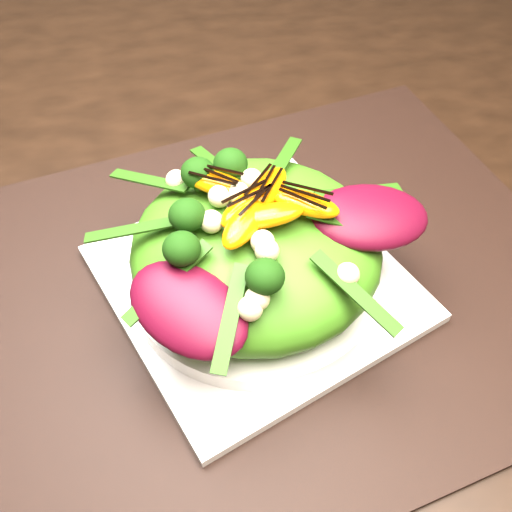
{
  "coord_description": "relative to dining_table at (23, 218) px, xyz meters",
  "views": [
    {
      "loc": [
        0.17,
        -0.46,
        1.17
      ],
      "look_at": [
        0.22,
        -0.14,
        0.79
      ],
      "focal_mm": 42.0,
      "sensor_mm": 36.0,
      "label": 1
    }
  ],
  "objects": [
    {
      "name": "floor",
      "position": [
        0.0,
        0.0,
        -0.73
      ],
      "size": [
        4.0,
        4.0,
        0.01
      ],
      "primitive_type": "cube",
      "color": "brown",
      "rests_on": "ground"
    },
    {
      "name": "dining_table",
      "position": [
        0.0,
        0.0,
        0.0
      ],
      "size": [
        1.6,
        0.9,
        0.75
      ],
      "primitive_type": "cube",
      "color": "black",
      "rests_on": "floor"
    },
    {
      "name": "placemat",
      "position": [
        0.22,
        -0.14,
        0.02
      ],
      "size": [
        0.65,
        0.55,
        0.0
      ],
      "primitive_type": "cube",
      "rotation": [
        0.0,
        0.0,
        0.24
      ],
      "color": "black",
      "rests_on": "dining_table"
    },
    {
      "name": "plate_base",
      "position": [
        0.22,
        -0.14,
        0.03
      ],
      "size": [
        0.31,
        0.31,
        0.01
      ],
      "primitive_type": "cube",
      "rotation": [
        0.0,
        0.0,
        0.4
      ],
      "color": "silver",
      "rests_on": "placemat"
    },
    {
      "name": "salad_bowl",
      "position": [
        0.22,
        -0.14,
        0.04
      ],
      "size": [
        0.28,
        0.28,
        0.02
      ],
      "primitive_type": "cylinder",
      "rotation": [
        0.0,
        0.0,
        -0.4
      ],
      "color": "white",
      "rests_on": "plate_base"
    },
    {
      "name": "lettuce_mound",
      "position": [
        0.22,
        -0.14,
        0.07
      ],
      "size": [
        0.21,
        0.21,
        0.07
      ],
      "primitive_type": "ellipsoid",
      "rotation": [
        0.0,
        0.0,
        0.01
      ],
      "color": "#3E7616",
      "rests_on": "salad_bowl"
    },
    {
      "name": "radicchio_leaf",
      "position": [
        0.31,
        -0.15,
        0.1
      ],
      "size": [
        0.1,
        0.06,
        0.02
      ],
      "primitive_type": "ellipsoid",
      "rotation": [
        0.0,
        0.0,
        0.0
      ],
      "color": "#3F0615",
      "rests_on": "lettuce_mound"
    },
    {
      "name": "orange_segment",
      "position": [
        0.21,
        -0.12,
        0.12
      ],
      "size": [
        0.06,
        0.03,
        0.01
      ],
      "primitive_type": "ellipsoid",
      "rotation": [
        0.0,
        0.0,
        0.13
      ],
      "color": "orange",
      "rests_on": "lettuce_mound"
    },
    {
      "name": "broccoli_floret",
      "position": [
        0.17,
        -0.11,
        0.12
      ],
      "size": [
        0.05,
        0.05,
        0.04
      ],
      "primitive_type": "sphere",
      "rotation": [
        0.0,
        0.0,
        0.35
      ],
      "color": "#153409",
      "rests_on": "lettuce_mound"
    },
    {
      "name": "macadamia_nut",
      "position": [
        0.24,
        -0.19,
        0.12
      ],
      "size": [
        0.02,
        0.02,
        0.02
      ],
      "primitive_type": "sphere",
      "rotation": [
        0.0,
        0.0,
        -0.37
      ],
      "color": "beige",
      "rests_on": "lettuce_mound"
    },
    {
      "name": "balsamic_drizzle",
      "position": [
        0.21,
        -0.12,
        0.13
      ],
      "size": [
        0.04,
        0.01,
        0.0
      ],
      "primitive_type": "cube",
      "rotation": [
        0.0,
        0.0,
        0.13
      ],
      "color": "black",
      "rests_on": "orange_segment"
    }
  ]
}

